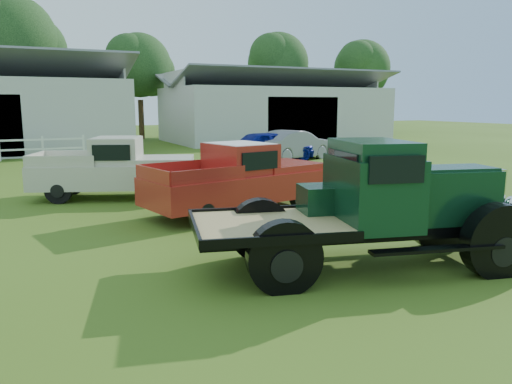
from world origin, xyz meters
name	(u,v)px	position (x,y,z in m)	size (l,w,h in m)	color
ground	(274,259)	(0.00, 0.00, 0.00)	(120.00, 120.00, 0.00)	#405B16
shed_right	(274,107)	(14.00, 27.00, 2.60)	(16.80, 9.20, 5.20)	#A8A9A0
tree_b	(14,64)	(-4.00, 34.00, 5.75)	(6.90, 6.90, 11.50)	black
tree_c	(140,83)	(5.00, 33.00, 4.50)	(5.40, 5.40, 9.00)	black
tree_d	(278,80)	(18.00, 34.00, 5.00)	(6.00, 6.00, 10.00)	black
tree_e	(361,84)	(26.00, 32.00, 4.75)	(5.70, 5.70, 9.50)	black
vintage_flatbed	(365,205)	(1.22, -1.03, 1.10)	(5.57, 2.21, 2.21)	#0E321E
red_pickup	(237,178)	(0.98, 3.99, 0.92)	(5.05, 1.94, 1.84)	#A8241C
white_pickup	(114,168)	(-1.53, 7.51, 0.90)	(4.90, 1.90, 1.80)	#BBB7A0
misc_car_blue	(271,146)	(7.21, 14.23, 0.76)	(1.80, 4.46, 1.52)	navy
misc_car_grey	(294,145)	(8.56, 14.30, 0.75)	(1.59, 4.56, 1.50)	slate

